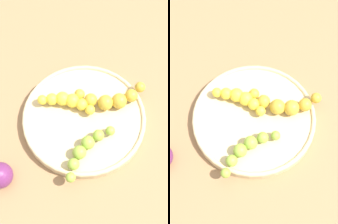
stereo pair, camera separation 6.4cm
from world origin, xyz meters
TOP-DOWN VIEW (x-y plane):
  - ground_plane at (0.00, 0.00)m, footprint 2.40×2.40m
  - fruit_bowl at (0.00, 0.00)m, footprint 0.27×0.27m
  - banana_spotted at (0.06, -0.04)m, footprint 0.10×0.14m
  - banana_yellow at (0.01, 0.05)m, footprint 0.05×0.13m
  - banana_green at (-0.07, -0.04)m, footprint 0.14×0.06m
  - plum_purple at (-0.19, 0.09)m, footprint 0.05×0.05m

SIDE VIEW (x-z plane):
  - ground_plane at x=0.00m, z-range 0.00..0.00m
  - fruit_bowl at x=0.00m, z-range 0.00..0.02m
  - plum_purple at x=-0.19m, z-range 0.00..0.05m
  - banana_green at x=-0.07m, z-range 0.02..0.05m
  - banana_yellow at x=0.01m, z-range 0.02..0.05m
  - banana_spotted at x=0.06m, z-range 0.02..0.05m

